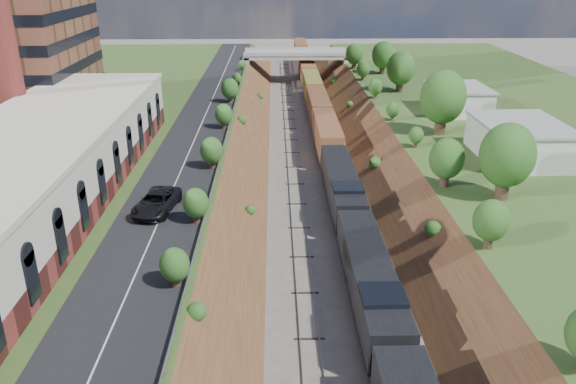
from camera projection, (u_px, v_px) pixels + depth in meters
name	position (u px, v px, depth m)	size (l,w,h in m)	color
platform_left	(62.00, 159.00, 73.28)	(44.00, 180.00, 5.00)	#375C26
platform_right	(560.00, 156.00, 74.75)	(44.00, 180.00, 5.00)	#375C26
embankment_left	(231.00, 176.00, 74.73)	(7.07, 180.00, 7.07)	brown
embankment_right	(395.00, 174.00, 75.22)	(7.07, 180.00, 7.07)	brown
rail_left_track	(294.00, 175.00, 74.88)	(1.58, 180.00, 0.18)	gray
rail_right_track	(333.00, 174.00, 75.00)	(1.58, 180.00, 0.18)	gray
road	(195.00, 140.00, 72.69)	(8.00, 180.00, 0.10)	black
guardrail	(226.00, 136.00, 72.41)	(0.10, 171.00, 0.70)	#99999E
commercial_building	(22.00, 176.00, 50.77)	(14.30, 62.30, 7.00)	maroon
overpass	(296.00, 61.00, 130.35)	(24.50, 8.30, 7.40)	gray
white_building_near	(520.00, 142.00, 65.43)	(9.00, 12.00, 4.00)	silver
white_building_far	(458.00, 100.00, 85.81)	(8.00, 10.00, 3.60)	silver
tree_right_large	(507.00, 156.00, 53.29)	(5.25, 5.25, 7.61)	#473323
tree_left_crest	(169.00, 298.00, 35.07)	(2.45, 2.45, 3.55)	#473323
freight_train	(319.00, 109.00, 96.99)	(3.28, 166.57, 4.84)	black
suv	(157.00, 202.00, 51.59)	(3.04, 6.59, 1.83)	black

